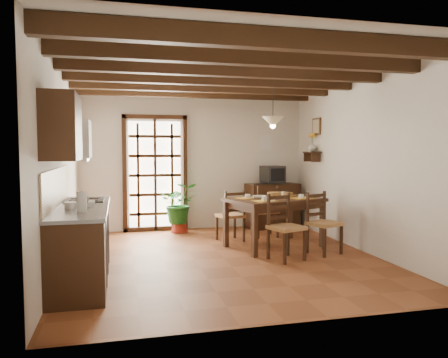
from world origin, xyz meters
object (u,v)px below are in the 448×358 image
object	(u,v)px
chair_far_right	(265,221)
crt_tv	(273,174)
pendant_lamp	(273,121)
chair_far_left	(231,225)
potted_plant	(179,203)
chair_near_left	(286,239)
kitchen_counter	(82,242)
sideboard	(272,206)
dining_table	(274,204)
chair_near_right	(323,234)

from	to	relation	value
chair_far_right	crt_tv	distance (m)	1.25
pendant_lamp	chair_far_left	bearing A→B (deg)	138.55
crt_tv	potted_plant	world-z (taller)	potted_plant
chair_near_left	pendant_lamp	world-z (taller)	pendant_lamp
chair_near_left	chair_far_right	xyz separation A→B (m)	(0.25, 1.68, -0.00)
kitchen_counter	crt_tv	size ratio (longest dim) A/B	4.67
sideboard	dining_table	bearing A→B (deg)	-115.98
chair_far_left	sideboard	bearing A→B (deg)	-150.32
kitchen_counter	pendant_lamp	xyz separation A→B (m)	(2.94, 1.24, 1.60)
dining_table	chair_near_left	world-z (taller)	chair_near_left
chair_near_left	pendant_lamp	distance (m)	2.01
chair_far_right	chair_near_left	bearing A→B (deg)	79.04
chair_far_right	dining_table	bearing A→B (deg)	79.19
chair_near_left	sideboard	xyz separation A→B (m)	(0.71, 2.52, 0.15)
kitchen_counter	dining_table	distance (m)	3.16
kitchen_counter	dining_table	xyz separation A→B (m)	(2.94, 1.14, 0.23)
chair_near_right	chair_far_right	bearing A→B (deg)	85.89
kitchen_counter	pendant_lamp	world-z (taller)	pendant_lamp
dining_table	sideboard	world-z (taller)	sideboard
chair_near_right	sideboard	bearing A→B (deg)	68.53
potted_plant	pendant_lamp	xyz separation A→B (m)	(1.35, -1.51, 1.51)
crt_tv	kitchen_counter	bearing A→B (deg)	-154.99
chair_far_right	potted_plant	size ratio (longest dim) A/B	0.46
kitchen_counter	dining_table	world-z (taller)	kitchen_counter
dining_table	potted_plant	bearing A→B (deg)	112.73
sideboard	pendant_lamp	world-z (taller)	pendant_lamp
sideboard	crt_tv	bearing A→B (deg)	-97.07
kitchen_counter	potted_plant	world-z (taller)	potted_plant
kitchen_counter	chair_near_right	xyz separation A→B (m)	(3.52, 0.52, -0.18)
chair_near_right	crt_tv	world-z (taller)	crt_tv
chair_near_left	chair_near_right	xyz separation A→B (m)	(0.71, 0.22, -0.00)
kitchen_counter	chair_far_left	world-z (taller)	kitchen_counter
chair_far_left	pendant_lamp	world-z (taller)	pendant_lamp
kitchen_counter	potted_plant	distance (m)	3.17
chair_far_left	potted_plant	distance (m)	1.29
chair_near_left	chair_near_right	bearing A→B (deg)	-2.74
sideboard	chair_far_left	bearing A→B (deg)	-144.48
chair_far_left	chair_near_left	bearing A→B (deg)	94.51
sideboard	chair_near_right	bearing A→B (deg)	-96.93
dining_table	potted_plant	xyz separation A→B (m)	(-1.35, 1.61, -0.14)
chair_far_right	chair_near_right	bearing A→B (deg)	105.09
dining_table	crt_tv	size ratio (longest dim) A/B	3.54
potted_plant	pendant_lamp	bearing A→B (deg)	-48.05
chair_far_right	pendant_lamp	distance (m)	1.93
chair_near_left	crt_tv	world-z (taller)	crt_tv
dining_table	chair_near_right	world-z (taller)	chair_near_right
chair_near_right	pendant_lamp	distance (m)	2.01
potted_plant	kitchen_counter	bearing A→B (deg)	-120.04
chair_far_right	pendant_lamp	world-z (taller)	pendant_lamp
sideboard	chair_far_right	bearing A→B (deg)	-125.25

